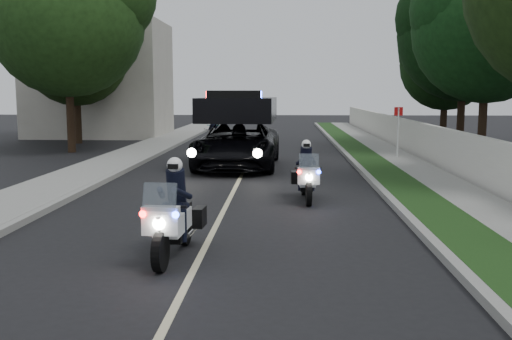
{
  "coord_description": "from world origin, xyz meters",
  "views": [
    {
      "loc": [
        1.4,
        -10.2,
        2.78
      ],
      "look_at": [
        0.77,
        3.04,
        1.0
      ],
      "focal_mm": 41.11,
      "sensor_mm": 36.0,
      "label": 1
    }
  ],
  "objects": [
    {
      "name": "sign_post",
      "position": [
        6.0,
        13.63,
        0.0
      ],
      "size": [
        0.37,
        0.37,
        2.23
      ],
      "primitive_type": null,
      "rotation": [
        0.0,
        0.0,
        -0.05
      ],
      "color": "#A80C25",
      "rests_on": "ground"
    },
    {
      "name": "tree_left_near",
      "position": [
        -8.36,
        16.24,
        0.0
      ],
      "size": [
        8.87,
        8.87,
        11.69
      ],
      "primitive_type": null,
      "rotation": [
        0.0,
        0.0,
        -0.32
      ],
      "color": "#1F4316",
      "rests_on": "ground"
    },
    {
      "name": "police_moto_right",
      "position": [
        1.99,
        4.71,
        0.0
      ],
      "size": [
        0.71,
        1.86,
        1.56
      ],
      "primitive_type": null,
      "rotation": [
        0.0,
        0.0,
        0.04
      ],
      "color": "silver",
      "rests_on": "ground"
    },
    {
      "name": "curb_left",
      "position": [
        -4.1,
        10.0,
        0.07
      ],
      "size": [
        0.2,
        60.0,
        0.15
      ],
      "primitive_type": "cube",
      "color": "gray",
      "rests_on": "ground"
    },
    {
      "name": "bicycle",
      "position": [
        -2.47,
        21.79,
        0.0
      ],
      "size": [
        0.84,
        1.96,
        1.0
      ],
      "primitive_type": "imported",
      "rotation": [
        0.0,
        0.0,
        0.1
      ],
      "color": "black",
      "rests_on": "ground"
    },
    {
      "name": "tree_right_c",
      "position": [
        10.01,
        18.81,
        0.0
      ],
      "size": [
        7.2,
        7.2,
        10.64
      ],
      "primitive_type": null,
      "rotation": [
        0.0,
        0.0,
        -0.14
      ],
      "color": "black",
      "rests_on": "ground"
    },
    {
      "name": "police_moto_left",
      "position": [
        -0.44,
        -0.63,
        0.0
      ],
      "size": [
        0.82,
        2.03,
        1.69
      ],
      "primitive_type": null,
      "rotation": [
        0.0,
        0.0,
        -0.06
      ],
      "color": "silver",
      "rests_on": "ground"
    },
    {
      "name": "sidewalk_left",
      "position": [
        -5.2,
        10.0,
        0.08
      ],
      "size": [
        2.0,
        60.0,
        0.16
      ],
      "primitive_type": "cube",
      "color": "gray",
      "rests_on": "ground"
    },
    {
      "name": "ground",
      "position": [
        0.0,
        0.0,
        0.0
      ],
      "size": [
        120.0,
        120.0,
        0.0
      ],
      "primitive_type": "plane",
      "color": "black",
      "rests_on": "ground"
    },
    {
      "name": "cyclist",
      "position": [
        -2.47,
        21.79,
        0.0
      ],
      "size": [
        0.61,
        0.43,
        1.61
      ],
      "primitive_type": "imported",
      "rotation": [
        0.0,
        0.0,
        3.22
      ],
      "color": "black",
      "rests_on": "ground"
    },
    {
      "name": "lane_marking",
      "position": [
        0.0,
        10.0,
        0.0
      ],
      "size": [
        0.12,
        50.0,
        0.01
      ],
      "primitive_type": "cube",
      "color": "#BFB78C",
      "rests_on": "ground"
    },
    {
      "name": "building_far",
      "position": [
        -10.0,
        26.0,
        3.5
      ],
      "size": [
        8.0,
        6.0,
        7.0
      ],
      "primitive_type": "cube",
      "color": "#A8A396",
      "rests_on": "ground"
    },
    {
      "name": "tree_right_d",
      "position": [
        9.97,
        15.53,
        0.0
      ],
      "size": [
        7.97,
        7.97,
        10.51
      ],
      "primitive_type": null,
      "rotation": [
        0.0,
        0.0,
        0.32
      ],
      "color": "#143C15",
      "rests_on": "ground"
    },
    {
      "name": "sidewalk_right",
      "position": [
        6.1,
        10.0,
        0.08
      ],
      "size": [
        1.4,
        60.0,
        0.16
      ],
      "primitive_type": "cube",
      "color": "gray",
      "rests_on": "ground"
    },
    {
      "name": "grass_verge",
      "position": [
        4.8,
        10.0,
        0.08
      ],
      "size": [
        1.2,
        60.0,
        0.16
      ],
      "primitive_type": "cube",
      "color": "#193814",
      "rests_on": "ground"
    },
    {
      "name": "curb_right",
      "position": [
        4.1,
        10.0,
        0.07
      ],
      "size": [
        0.2,
        60.0,
        0.15
      ],
      "primitive_type": "cube",
      "color": "gray",
      "rests_on": "ground"
    },
    {
      "name": "tree_left_far",
      "position": [
        -9.67,
        20.89,
        0.0
      ],
      "size": [
        5.92,
        5.92,
        9.35
      ],
      "primitive_type": null,
      "rotation": [
        0.0,
        0.0,
        -0.06
      ],
      "color": "#1C3611",
      "rests_on": "ground"
    },
    {
      "name": "tree_right_e",
      "position": [
        10.1,
        22.25,
        0.0
      ],
      "size": [
        6.4,
        6.4,
        8.18
      ],
      "primitive_type": null,
      "rotation": [
        0.0,
        0.0,
        0.39
      ],
      "color": "black",
      "rests_on": "ground"
    },
    {
      "name": "property_wall",
      "position": [
        7.1,
        10.0,
        0.75
      ],
      "size": [
        0.22,
        60.0,
        1.5
      ],
      "primitive_type": "cube",
      "color": "beige",
      "rests_on": "ground"
    },
    {
      "name": "police_suv",
      "position": [
        -0.29,
        11.23,
        0.0
      ],
      "size": [
        3.03,
        6.28,
        3.02
      ],
      "primitive_type": "imported",
      "rotation": [
        0.0,
        0.0,
        -0.03
      ],
      "color": "black",
      "rests_on": "ground"
    }
  ]
}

